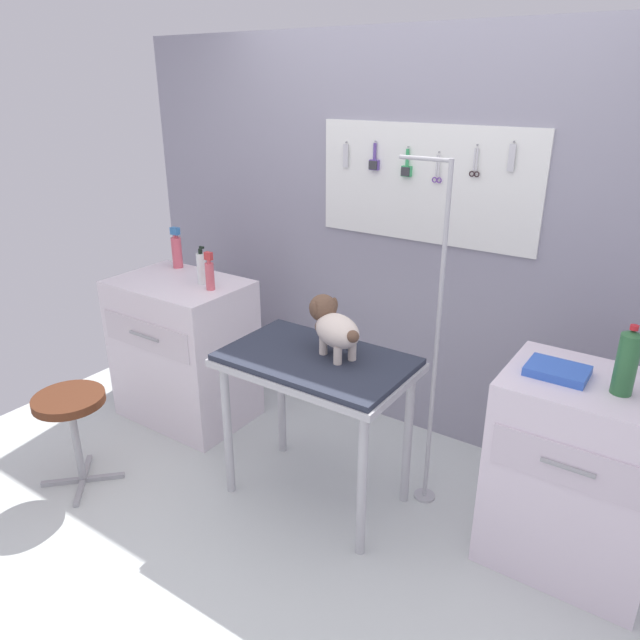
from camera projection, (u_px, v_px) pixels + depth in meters
The scene contains 13 objects.
ground at pixel (285, 540), 2.85m from camera, with size 4.40×4.00×0.04m, color silver.
rear_wall_panel at pixel (416, 245), 3.38m from camera, with size 4.00×0.11×2.30m.
grooming_table at pixel (316, 374), 2.86m from camera, with size 0.92×0.57×0.81m.
grooming_arm at pixel (434, 357), 2.81m from camera, with size 0.29×0.11×1.73m.
dog at pixel (333, 326), 2.80m from camera, with size 0.37×0.27×0.27m.
counter_left at pixel (184, 350), 3.72m from camera, with size 0.80×0.58×0.91m.
cabinet_right at pixel (576, 474), 2.56m from camera, with size 0.68×0.54×0.90m.
stool at pixel (71, 411), 3.07m from camera, with size 0.36×0.36×0.53m.
spray_bottle_tall at pixel (177, 250), 3.77m from camera, with size 0.06×0.06×0.26m.
conditioner_bottle at pixel (210, 274), 3.38m from camera, with size 0.05×0.05×0.22m.
shampoo_bottle at pixel (202, 268), 3.48m from camera, with size 0.06×0.05×0.23m.
soda_bottle at pixel (627, 362), 2.25m from camera, with size 0.08×0.08×0.29m.
supply_tray at pixel (557, 371), 2.44m from camera, with size 0.24×0.18×0.04m.
Camera 1 is at (1.40, -1.75, 2.03)m, focal length 33.29 mm.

